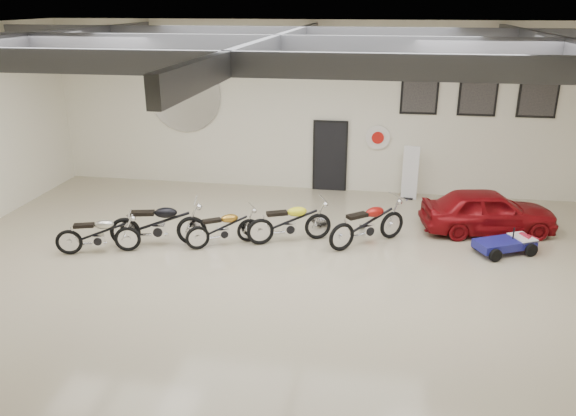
% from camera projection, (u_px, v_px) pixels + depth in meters
% --- Properties ---
extents(floor, '(16.00, 12.00, 0.01)m').
position_uv_depth(floor, '(279.00, 276.00, 11.92)').
color(floor, tan).
rests_on(floor, ground).
extents(ceiling, '(16.00, 12.00, 0.01)m').
position_uv_depth(ceiling, '(277.00, 30.00, 10.19)').
color(ceiling, slate).
rests_on(ceiling, back_wall).
extents(back_wall, '(16.00, 0.02, 5.00)m').
position_uv_depth(back_wall, '(315.00, 108.00, 16.61)').
color(back_wall, silver).
rests_on(back_wall, floor).
extents(ceiling_beams, '(15.80, 11.80, 0.32)m').
position_uv_depth(ceiling_beams, '(277.00, 44.00, 10.27)').
color(ceiling_beams, '#4E4F55').
rests_on(ceiling_beams, ceiling).
extents(door, '(0.92, 0.08, 2.10)m').
position_uv_depth(door, '(330.00, 157.00, 16.99)').
color(door, black).
rests_on(door, back_wall).
extents(logo_plaque, '(2.30, 0.06, 1.16)m').
position_uv_depth(logo_plaque, '(184.00, 95.00, 17.07)').
color(logo_plaque, silver).
rests_on(logo_plaque, back_wall).
extents(poster_left, '(1.05, 0.08, 1.35)m').
position_uv_depth(poster_left, '(420.00, 90.00, 15.90)').
color(poster_left, black).
rests_on(poster_left, back_wall).
extents(poster_mid, '(1.05, 0.08, 1.35)m').
position_uv_depth(poster_mid, '(478.00, 92.00, 15.65)').
color(poster_mid, black).
rests_on(poster_mid, back_wall).
extents(poster_right, '(1.05, 0.08, 1.35)m').
position_uv_depth(poster_right, '(539.00, 93.00, 15.41)').
color(poster_right, black).
rests_on(poster_right, back_wall).
extents(oil_sign, '(0.72, 0.10, 0.72)m').
position_uv_depth(oil_sign, '(378.00, 137.00, 16.54)').
color(oil_sign, white).
rests_on(oil_sign, back_wall).
extents(banner_stand, '(0.48, 0.27, 1.68)m').
position_uv_depth(banner_stand, '(410.00, 171.00, 16.27)').
color(banner_stand, white).
rests_on(banner_stand, floor).
extents(motorcycle_silver, '(1.95, 1.11, 0.97)m').
position_uv_depth(motorcycle_silver, '(98.00, 233.00, 12.86)').
color(motorcycle_silver, silver).
rests_on(motorcycle_silver, floor).
extents(motorcycle_black, '(2.33, 1.16, 1.16)m').
position_uv_depth(motorcycle_black, '(158.00, 223.00, 13.21)').
color(motorcycle_black, silver).
rests_on(motorcycle_black, floor).
extents(motorcycle_gold, '(1.81, 1.40, 0.93)m').
position_uv_depth(motorcycle_gold, '(223.00, 227.00, 13.26)').
color(motorcycle_gold, silver).
rests_on(motorcycle_gold, floor).
extents(motorcycle_yellow, '(2.12, 1.39, 1.06)m').
position_uv_depth(motorcycle_yellow, '(289.00, 221.00, 13.44)').
color(motorcycle_yellow, silver).
rests_on(motorcycle_yellow, floor).
extents(motorcycle_red, '(2.06, 1.85, 1.11)m').
position_uv_depth(motorcycle_red, '(368.00, 223.00, 13.29)').
color(motorcycle_red, silver).
rests_on(motorcycle_red, floor).
extents(go_kart, '(1.86, 1.45, 0.62)m').
position_uv_depth(go_kart, '(510.00, 240.00, 12.94)').
color(go_kart, navy).
rests_on(go_kart, floor).
extents(vintage_car, '(1.87, 3.46, 1.12)m').
position_uv_depth(vintage_car, '(488.00, 211.00, 14.01)').
color(vintage_car, maroon).
rests_on(vintage_car, floor).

